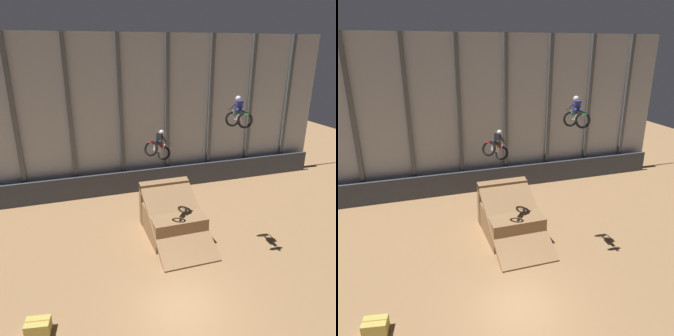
{
  "view_description": "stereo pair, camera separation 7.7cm",
  "coord_description": "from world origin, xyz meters",
  "views": [
    {
      "loc": [
        -3.81,
        -9.88,
        10.14
      ],
      "look_at": [
        1.28,
        5.84,
        3.98
      ],
      "focal_mm": 35.0,
      "sensor_mm": 36.0,
      "label": 1
    },
    {
      "loc": [
        -3.74,
        -9.9,
        10.14
      ],
      "look_at": [
        1.28,
        5.84,
        3.98
      ],
      "focal_mm": 35.0,
      "sensor_mm": 36.0,
      "label": 2
    }
  ],
  "objects": [
    {
      "name": "rider_bike_right_air",
      "position": [
        3.84,
        3.27,
        7.22
      ],
      "size": [
        0.89,
        1.77,
        1.56
      ],
      "rotation": [
        -0.17,
        0.0,
        -0.1
      ],
      "color": "black"
    },
    {
      "name": "dirt_ramp",
      "position": [
        1.49,
        5.86,
        0.94
      ],
      "size": [
        3.0,
        5.14,
        2.77
      ],
      "color": "#966F48",
      "rests_on": "ground_plane"
    },
    {
      "name": "rider_bike_left_air",
      "position": [
        0.48,
        4.92,
        5.53
      ],
      "size": [
        1.7,
        1.7,
        1.67
      ],
      "rotation": [
        -0.43,
        0.0,
        -0.78
      ],
      "color": "black"
    },
    {
      "name": "lower_barrier",
      "position": [
        0.0,
        11.99,
        0.82
      ],
      "size": [
        31.36,
        0.2,
        1.64
      ],
      "color": "#383D47",
      "rests_on": "ground_plane"
    },
    {
      "name": "ground_plane",
      "position": [
        0.0,
        0.0,
        0.0
      ],
      "size": [
        60.0,
        60.0,
        0.0
      ],
      "primitive_type": "plane",
      "color": "#9E754C"
    },
    {
      "name": "arena_back_wall",
      "position": [
        0.0,
        12.67,
        5.51
      ],
      "size": [
        32.0,
        0.4,
        11.03
      ],
      "color": "#A3A8B2",
      "rests_on": "ground_plane"
    },
    {
      "name": "hay_bale_trackside",
      "position": [
        -5.55,
        0.56,
        0.28
      ],
      "size": [
        0.99,
        0.74,
        0.57
      ],
      "rotation": [
        0.0,
        0.0,
        2.97
      ],
      "color": "#CCB751",
      "rests_on": "ground_plane"
    }
  ]
}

